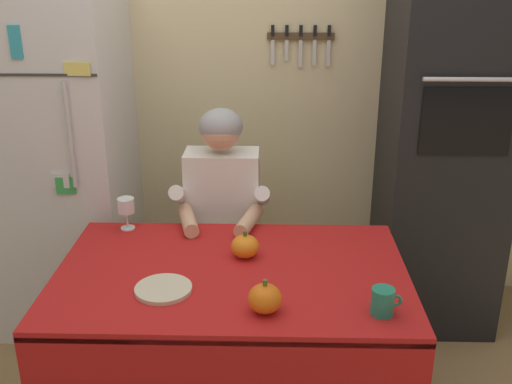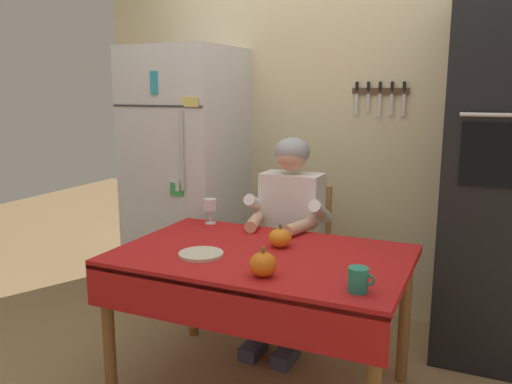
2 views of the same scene
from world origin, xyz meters
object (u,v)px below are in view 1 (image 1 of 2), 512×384
wall_oven (445,135)px  pumpkin_large (265,298)px  coffee_mug (383,301)px  seated_person (222,213)px  dining_table (231,291)px  serving_tray (163,289)px  chair_behind_person (225,238)px  refrigerator (61,162)px  wine_glass (126,207)px  pumpkin_medium (245,246)px

wall_oven → pumpkin_large: (-0.91, -1.20, -0.26)m
coffee_mug → seated_person: bearing=125.6°
dining_table → serving_tray: serving_tray is taller
dining_table → coffee_mug: 0.63m
chair_behind_person → coffee_mug: 1.27m
refrigerator → wine_glass: refrigerator is taller
wall_oven → chair_behind_person: 1.26m
coffee_mug → pumpkin_medium: (-0.50, 0.42, -0.00)m
seated_person → serving_tray: (-0.16, -0.75, 0.01)m
wall_oven → refrigerator: bearing=-178.9°
wine_glass → pumpkin_medium: 0.62m
chair_behind_person → wall_oven: bearing=6.5°
seated_person → wall_oven: bearing=15.7°
wall_oven → pumpkin_large: size_ratio=16.58×
wine_glass → serving_tray: bearing=-64.9°
dining_table → serving_tray: size_ratio=6.52×
serving_tray → dining_table: bearing=30.5°
wine_glass → pumpkin_medium: size_ratio=1.26×
wall_oven → dining_table: bearing=-138.7°
wall_oven → wine_glass: 1.65m
refrigerator → chair_behind_person: 0.95m
pumpkin_large → pumpkin_medium: bearing=101.9°
dining_table → seated_person: 0.62m
pumpkin_large → chair_behind_person: bearing=101.8°
chair_behind_person → wine_glass: size_ratio=6.24×
wall_oven → serving_tray: bearing=-140.5°
wall_oven → serving_tray: size_ratio=9.78×
chair_behind_person → pumpkin_large: size_ratio=7.34×
refrigerator → dining_table: bearing=-42.9°
chair_behind_person → refrigerator: bearing=174.0°
dining_table → serving_tray: bearing=-149.5°
chair_behind_person → pumpkin_large: 1.13m
wall_oven → serving_tray: (-1.29, -1.07, -0.30)m
refrigerator → wall_oven: 2.01m
dining_table → wine_glass: bearing=140.9°
pumpkin_medium → pumpkin_large: bearing=-78.1°
dining_table → chair_behind_person: 0.81m
pumpkin_medium → refrigerator: bearing=143.4°
pumpkin_medium → dining_table: bearing=-109.1°
seated_person → chair_behind_person: bearing=90.0°
wall_oven → coffee_mug: (-0.50, -1.20, -0.26)m
wall_oven → chair_behind_person: bearing=-173.5°
dining_table → coffee_mug: size_ratio=12.84×
pumpkin_large → serving_tray: bearing=161.0°
seated_person → serving_tray: bearing=-101.9°
wall_oven → serving_tray: 1.70m
dining_table → seated_person: (-0.09, 0.60, 0.08)m
dining_table → pumpkin_large: size_ratio=11.05×
dining_table → pumpkin_medium: size_ratio=11.87×
refrigerator → serving_tray: bearing=-55.5°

